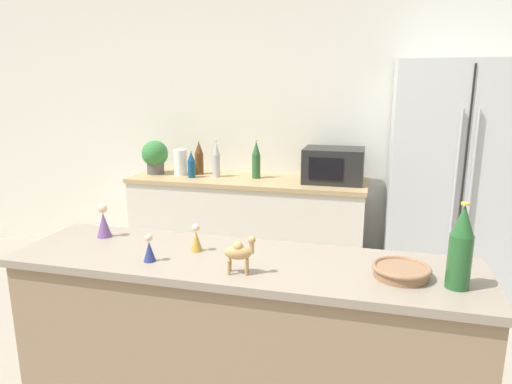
% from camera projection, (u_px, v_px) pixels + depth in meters
% --- Properties ---
extents(wall_back, '(8.00, 0.06, 2.55)m').
position_uv_depth(wall_back, '(292.00, 129.00, 4.05)').
color(wall_back, silver).
rests_on(wall_back, ground_plane).
extents(back_counter, '(2.02, 0.63, 0.88)m').
position_uv_depth(back_counter, '(248.00, 227.00, 4.01)').
color(back_counter, silver).
rests_on(back_counter, ground_plane).
extents(refrigerator, '(0.94, 0.75, 1.83)m').
position_uv_depth(refrigerator, '(453.00, 187.00, 3.42)').
color(refrigerator, silver).
rests_on(refrigerator, ground_plane).
extents(bar_counter, '(2.05, 0.55, 0.92)m').
position_uv_depth(bar_counter, '(242.00, 353.00, 2.09)').
color(bar_counter, '#8C7256').
rests_on(bar_counter, ground_plane).
extents(potted_plant, '(0.23, 0.23, 0.30)m').
position_uv_depth(potted_plant, '(155.00, 156.00, 4.06)').
color(potted_plant, '#595451').
rests_on(potted_plant, back_counter).
extents(paper_towel_roll, '(0.11, 0.11, 0.22)m').
position_uv_depth(paper_towel_roll, '(180.00, 162.00, 4.03)').
color(paper_towel_roll, white).
rests_on(paper_towel_roll, back_counter).
extents(microwave, '(0.48, 0.37, 0.28)m').
position_uv_depth(microwave, '(333.00, 165.00, 3.72)').
color(microwave, black).
rests_on(microwave, back_counter).
extents(back_bottle_0, '(0.07, 0.07, 0.33)m').
position_uv_depth(back_bottle_0, '(256.00, 160.00, 3.87)').
color(back_bottle_0, '#2D6033').
rests_on(back_bottle_0, back_counter).
extents(back_bottle_1, '(0.07, 0.07, 0.23)m').
position_uv_depth(back_bottle_1, '(191.00, 165.00, 3.91)').
color(back_bottle_1, navy).
rests_on(back_bottle_1, back_counter).
extents(back_bottle_2, '(0.07, 0.07, 0.31)m').
position_uv_depth(back_bottle_2, '(216.00, 160.00, 3.93)').
color(back_bottle_2, '#B2B7BC').
rests_on(back_bottle_2, back_counter).
extents(back_bottle_3, '(0.08, 0.08, 0.30)m').
position_uv_depth(back_bottle_3, '(199.00, 158.00, 4.05)').
color(back_bottle_3, brown).
rests_on(back_bottle_3, back_counter).
extents(wine_bottle, '(0.09, 0.09, 0.33)m').
position_uv_depth(wine_bottle, '(461.00, 248.00, 1.67)').
color(wine_bottle, '#235628').
rests_on(wine_bottle, bar_counter).
extents(fruit_bowl, '(0.23, 0.23, 0.05)m').
position_uv_depth(fruit_bowl, '(401.00, 271.00, 1.80)').
color(fruit_bowl, '#8C6647').
rests_on(fruit_bowl, bar_counter).
extents(camel_figurine, '(0.13, 0.07, 0.16)m').
position_uv_depth(camel_figurine, '(239.00, 252.00, 1.81)').
color(camel_figurine, tan).
rests_on(camel_figurine, bar_counter).
extents(wise_man_figurine_blue, '(0.06, 0.06, 0.13)m').
position_uv_depth(wise_man_figurine_blue, '(196.00, 239.00, 2.07)').
color(wise_man_figurine_blue, '#B28933').
rests_on(wise_man_figurine_blue, bar_counter).
extents(wise_man_figurine_crimson, '(0.05, 0.05, 0.12)m').
position_uv_depth(wise_man_figurine_crimson, '(149.00, 250.00, 1.95)').
color(wise_man_figurine_crimson, navy).
rests_on(wise_man_figurine_crimson, bar_counter).
extents(wise_man_figurine_purple, '(0.07, 0.07, 0.17)m').
position_uv_depth(wise_man_figurine_purple, '(104.00, 223.00, 2.26)').
color(wise_man_figurine_purple, '#6B4784').
rests_on(wise_man_figurine_purple, bar_counter).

